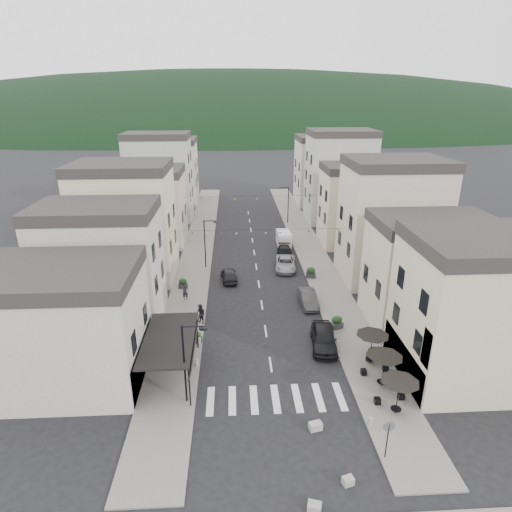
{
  "coord_description": "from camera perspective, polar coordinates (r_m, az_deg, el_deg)",
  "views": [
    {
      "loc": [
        -2.69,
        -21.97,
        19.82
      ],
      "look_at": [
        -0.33,
        20.57,
        3.5
      ],
      "focal_mm": 30.0,
      "sensor_mm": 36.0,
      "label": 1
    }
  ],
  "objects": [
    {
      "name": "buildings_row_left",
      "position": [
        62.4,
        -14.13,
        7.65
      ],
      "size": [
        10.2,
        54.16,
        14.0
      ],
      "color": "#ACA99E",
      "rests_on": "ground"
    },
    {
      "name": "pedestrian_a",
      "position": [
        43.97,
        -9.41,
        -4.82
      ],
      "size": [
        0.65,
        0.51,
        1.58
      ],
      "primitive_type": "imported",
      "rotation": [
        0.0,
        0.0,
        0.25
      ],
      "color": "black",
      "rests_on": "sidewalk_left"
    },
    {
      "name": "delivery_van",
      "position": [
        59.03,
        3.7,
        2.34
      ],
      "size": [
        1.73,
        4.33,
        2.07
      ],
      "rotation": [
        0.0,
        0.0,
        0.0
      ],
      "color": "white",
      "rests_on": "ground"
    },
    {
      "name": "parked_car_b",
      "position": [
        42.97,
        6.97,
        -5.62
      ],
      "size": [
        1.61,
        4.35,
        1.42
      ],
      "primitive_type": "imported",
      "rotation": [
        0.0,
        0.0,
        0.03
      ],
      "color": "#333436",
      "rests_on": "ground"
    },
    {
      "name": "bollards",
      "position": [
        33.74,
        2.04,
        -14.16
      ],
      "size": [
        11.66,
        10.26,
        0.6
      ],
      "color": "gray",
      "rests_on": "ground"
    },
    {
      "name": "boutique_awning",
      "position": [
        32.05,
        -11.07,
        -10.89
      ],
      "size": [
        3.77,
        7.5,
        3.28
      ],
      "color": "black",
      "rests_on": "ground"
    },
    {
      "name": "ground",
      "position": [
        29.71,
        3.04,
        -20.92
      ],
      "size": [
        700.0,
        700.0,
        0.0
      ],
      "primitive_type": "plane",
      "color": "black",
      "rests_on": "ground"
    },
    {
      "name": "planter_rc",
      "position": [
        48.93,
        7.32,
        -2.2
      ],
      "size": [
        1.2,
        0.81,
        1.24
      ],
      "rotation": [
        0.0,
        0.0,
        -0.2
      ],
      "color": "#28292B",
      "rests_on": "sidewalk_right"
    },
    {
      "name": "planter_rb",
      "position": [
        39.12,
        10.72,
        -8.69
      ],
      "size": [
        1.22,
        0.93,
        1.22
      ],
      "rotation": [
        0.0,
        0.0,
        0.35
      ],
      "color": "#313133",
      "rests_on": "sidewalk_right"
    },
    {
      "name": "cafe_terrace",
      "position": [
        32.04,
        16.77,
        -13.09
      ],
      "size": [
        2.5,
        8.1,
        2.53
      ],
      "color": "black",
      "rests_on": "ground"
    },
    {
      "name": "parked_car_e",
      "position": [
        48.08,
        -3.6,
        -2.53
      ],
      "size": [
        2.07,
        4.2,
        1.38
      ],
      "primitive_type": "imported",
      "rotation": [
        0.0,
        0.0,
        3.25
      ],
      "color": "black",
      "rests_on": "ground"
    },
    {
      "name": "traffic_sign",
      "position": [
        27.08,
        17.22,
        -21.54
      ],
      "size": [
        0.7,
        0.07,
        2.7
      ],
      "color": "black",
      "rests_on": "ground"
    },
    {
      "name": "parked_car_d",
      "position": [
        54.75,
        3.85,
        0.43
      ],
      "size": [
        2.19,
        4.69,
        1.33
      ],
      "primitive_type": "imported",
      "rotation": [
        0.0,
        0.0,
        -0.07
      ],
      "color": "black",
      "rests_on": "ground"
    },
    {
      "name": "sidewalk_right",
      "position": [
        58.37,
        7.07,
        1.0
      ],
      "size": [
        4.0,
        76.0,
        0.12
      ],
      "primitive_type": "cube",
      "color": "slate",
      "rests_on": "ground"
    },
    {
      "name": "sidewalk_left",
      "position": [
        57.68,
        -7.76,
        0.72
      ],
      "size": [
        4.0,
        76.0,
        0.12
      ],
      "primitive_type": "cube",
      "color": "slate",
      "rests_on": "ground"
    },
    {
      "name": "boutique_building",
      "position": [
        33.79,
        -25.35,
        -9.19
      ],
      "size": [
        12.0,
        8.0,
        8.0
      ],
      "primitive_type": "cube",
      "color": "#ACA99E",
      "rests_on": "ground"
    },
    {
      "name": "bunting_near",
      "position": [
        46.28,
        0.31,
        3.13
      ],
      "size": [
        19.0,
        0.28,
        0.62
      ],
      "color": "black",
      "rests_on": "ground"
    },
    {
      "name": "concrete_block_c",
      "position": [
        25.28,
        7.8,
        -30.21
      ],
      "size": [
        0.81,
        0.68,
        0.4
      ],
      "primitive_type": "cube",
      "rotation": [
        0.0,
        0.0,
        -0.29
      ],
      "color": "gray",
      "rests_on": "ground"
    },
    {
      "name": "concrete_block_b",
      "position": [
        26.53,
        12.17,
        -27.26
      ],
      "size": [
        0.71,
        0.61,
        0.45
      ],
      "primitive_type": "cube",
      "rotation": [
        0.0,
        0.0,
        0.3
      ],
      "color": "gray",
      "rests_on": "ground"
    },
    {
      "name": "parked_car_a",
      "position": [
        36.43,
        9.01,
        -10.73
      ],
      "size": [
        2.52,
        5.12,
        1.68
      ],
      "primitive_type": "imported",
      "rotation": [
        0.0,
        0.0,
        -0.11
      ],
      "color": "black",
      "rests_on": "ground"
    },
    {
      "name": "hill_backdrop",
      "position": [
        322.59,
        -2.82,
        17.41
      ],
      "size": [
        640.0,
        360.0,
        70.0
      ],
      "primitive_type": "ellipsoid",
      "color": "black",
      "rests_on": "ground"
    },
    {
      "name": "streetlamp_left_far",
      "position": [
        50.7,
        -6.55,
        2.28
      ],
      "size": [
        1.7,
        0.56,
        6.0
      ],
      "color": "black",
      "rests_on": "ground"
    },
    {
      "name": "planter_lb",
      "position": [
        46.7,
        -9.72,
        -3.61
      ],
      "size": [
        0.99,
        0.58,
        1.08
      ],
      "rotation": [
        0.0,
        0.0,
        0.05
      ],
      "color": "#2A2A2C",
      "rests_on": "sidewalk_left"
    },
    {
      "name": "bistro_building",
      "position": [
        34.49,
        27.35,
        -7.03
      ],
      "size": [
        10.0,
        8.0,
        10.0
      ],
      "primitive_type": "cube",
      "color": "#C0B998",
      "rests_on": "ground"
    },
    {
      "name": "concrete_block_a",
      "position": [
        29.1,
        7.94,
        -21.55
      ],
      "size": [
        0.9,
        0.69,
        0.5
      ],
      "primitive_type": "cube",
      "rotation": [
        0.0,
        0.0,
        0.26
      ],
      "color": "#9C9993",
      "rests_on": "ground"
    },
    {
      "name": "bunting_far",
      "position": [
        61.68,
        -0.59,
        7.68
      ],
      "size": [
        19.0,
        0.28,
        0.62
      ],
      "color": "black",
      "rests_on": "ground"
    },
    {
      "name": "buildings_row_right",
      "position": [
        62.51,
        13.0,
        7.95
      ],
      "size": [
        10.2,
        54.16,
        14.5
      ],
      "color": "#C0B998",
      "rests_on": "ground"
    },
    {
      "name": "pedestrian_b",
      "position": [
        39.34,
        -7.38,
        -7.71
      ],
      "size": [
        1.16,
        1.15,
        1.89
      ],
      "primitive_type": "imported",
      "rotation": [
        0.0,
        0.0,
        -0.76
      ],
      "color": "black",
      "rests_on": "sidewalk_left"
    },
    {
      "name": "planter_ra",
      "position": [
        35.51,
        15.37,
        -12.46
      ],
      "size": [
        1.21,
        0.93,
        1.21
      ],
      "rotation": [
        0.0,
        0.0,
        -0.35
      ],
      "color": "#28282A",
      "rests_on": "sidewalk_right"
    },
    {
      "name": "streetlamp_right_far",
      "position": [
        68.44,
        4.09,
        7.28
      ],
      "size": [
        1.7,
        0.56,
        6.0
      ],
      "color": "black",
      "rests_on": "ground"
    },
    {
      "name": "streetlamp_left_near",
      "position": [
        29.06,
        -9.05,
        -13.04
      ],
      "size": [
        1.7,
        0.56,
        6.0
      ],
      "color": "black",
      "rests_on": "ground"
    },
    {
      "name": "parked_car_c",
      "position": [
        51.23,
        3.94,
        -1.0
      ],
      "size": [
        2.86,
        5.33,
        1.42
      ],
      "primitive_type": "imported",
      "rotation": [
        0.0,
        0.0,
        -0.1
      ],
      "color": "#92959A",
      "rests_on": "ground"
    },
    {
      "name": "planter_la",
      "position": [
        36.81,
        -8.0,
        -10.66
      ],
      "size": [
        1.05,
        0.71,
        1.09
      ],
      "rotation": [
        0.0,
        0.0,
        -0.19
      ],
      "color": "#2A2A2C",
      "rests_on": "sidewalk_left"
    }
  ]
}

